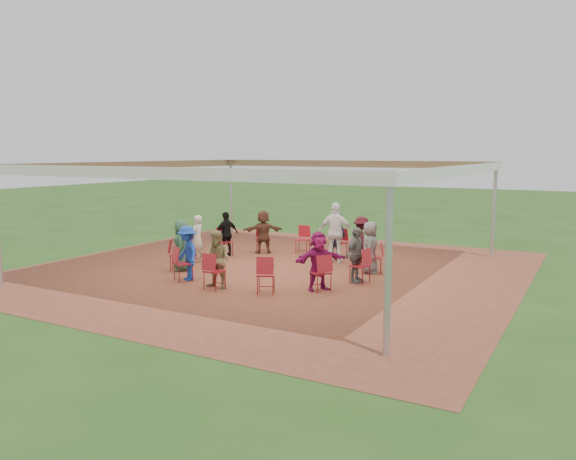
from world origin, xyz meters
The scene contains 30 objects.
ground centered at (0.00, 0.00, 0.00)m, with size 80.00×80.00×0.00m, color #244A17.
dirt_patch centered at (0.00, 0.00, 0.01)m, with size 13.00×13.00×0.00m, color brown.
tent centered at (0.00, 0.00, 2.37)m, with size 10.33×10.33×3.00m.
chair_0 centered at (2.60, 0.87, 0.45)m, with size 0.42×0.44×0.90m, color #A81A26, non-canonical shape.
chair_1 centered at (1.90, 1.98, 0.45)m, with size 0.42×0.44×0.90m, color #A81A26, non-canonical shape.
chair_2 centered at (0.76, 2.64, 0.45)m, with size 0.42×0.44×0.90m, color #A81A26, non-canonical shape.
chair_3 centered at (-0.55, 2.69, 0.45)m, with size 0.42×0.44×0.90m, color #A81A26, non-canonical shape.
chair_4 centered at (-1.74, 2.12, 0.45)m, with size 0.42×0.44×0.90m, color #A81A26, non-canonical shape.
chair_5 centered at (-2.53, 1.07, 0.45)m, with size 0.42×0.44×0.90m, color #A81A26, non-canonical shape.
chair_6 centered at (-2.73, -0.23, 0.45)m, with size 0.42×0.44×0.90m, color #A81A26, non-canonical shape.
chair_7 centered at (-2.32, -1.47, 0.45)m, with size 0.42×0.44×0.90m, color #A81A26, non-canonical shape.
chair_8 centered at (-1.37, -2.38, 0.45)m, with size 0.42×0.44×0.90m, color #A81A26, non-canonical shape.
chair_9 centered at (-0.11, -2.74, 0.45)m, with size 0.42×0.44×0.90m, color #A81A26, non-canonical shape.
chair_10 centered at (1.18, -2.48, 0.45)m, with size 0.42×0.44×0.90m, color #A81A26, non-canonical shape.
chair_11 centered at (2.20, -1.64, 0.45)m, with size 0.42×0.44×0.90m, color #A81A26, non-canonical shape.
chair_12 centered at (2.71, -0.44, 0.45)m, with size 0.42×0.44×0.90m, color #A81A26, non-canonical shape.
person_seated_0 centered at (2.49, 0.84, 0.71)m, with size 0.69×0.39×1.42m, color slate.
person_seated_1 centered at (1.81, 1.90, 0.71)m, with size 0.92×0.45×1.42m, color #380E15.
person_seated_2 centered at (0.73, 2.52, 0.71)m, with size 0.69×0.40×1.42m, color #1F1F44.
person_seated_3 centered at (-1.66, 2.03, 0.71)m, with size 1.31×0.49×1.42m, color brown.
person_seated_4 centered at (-2.42, 1.02, 0.71)m, with size 0.83×0.43×1.42m, color black.
person_seated_5 centered at (-2.61, -0.22, 0.71)m, with size 0.52×0.34×1.42m, color beige.
person_seated_6 centered at (-2.21, -1.41, 0.71)m, with size 0.69×0.39×1.42m, color #285037.
person_seated_7 centered at (-1.31, -2.27, 0.71)m, with size 0.92×0.45×1.42m, color #1840B1.
person_seated_8 centered at (-0.10, -2.62, 0.71)m, with size 0.69×0.40×1.42m, color #918759.
person_seated_9 centered at (2.10, -1.57, 0.71)m, with size 1.31×0.49×1.42m, color #901257.
person_seated_10 centered at (2.59, -0.42, 0.71)m, with size 0.83×0.43×1.42m, color slate.
standing_person centered at (1.06, 1.74, 0.91)m, with size 1.06×0.54×1.81m, color white.
cable_coil centered at (-0.39, 0.26, 0.02)m, with size 0.36×0.36×0.03m.
laptop centered at (2.33, 0.78, 0.67)m, with size 0.34×0.39×0.22m.
Camera 1 is at (7.87, -13.42, 3.27)m, focal length 35.00 mm.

